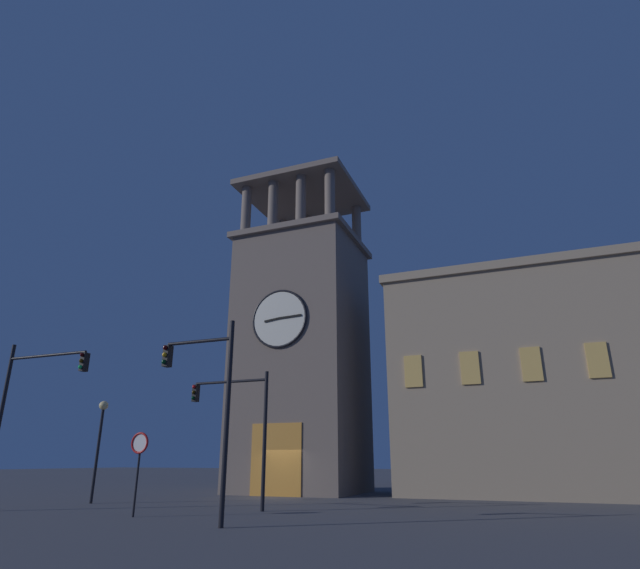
% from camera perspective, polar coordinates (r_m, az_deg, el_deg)
% --- Properties ---
extents(ground_plane, '(200.00, 200.00, 0.00)m').
position_cam_1_polar(ground_plane, '(30.19, -5.16, -22.47)').
color(ground_plane, '#4C4C51').
extents(clocktower, '(8.17, 7.66, 23.22)m').
position_cam_1_polar(clocktower, '(35.26, -2.02, -7.38)').
color(clocktower, '#75665B').
rests_on(clocktower, ground_plane).
extents(adjacent_wing_building, '(22.35, 6.71, 12.75)m').
position_cam_1_polar(adjacent_wing_building, '(32.94, 27.95, -8.92)').
color(adjacent_wing_building, gray).
rests_on(adjacent_wing_building, ground_plane).
extents(traffic_signal_near, '(3.77, 0.41, 5.57)m').
position_cam_1_polar(traffic_signal_near, '(23.09, -8.84, -14.10)').
color(traffic_signal_near, black).
rests_on(traffic_signal_near, ground_plane).
extents(traffic_signal_mid, '(4.42, 0.41, 6.76)m').
position_cam_1_polar(traffic_signal_mid, '(25.23, -29.73, -10.76)').
color(traffic_signal_mid, black).
rests_on(traffic_signal_mid, ground_plane).
extents(traffic_signal_far, '(2.75, 0.41, 6.41)m').
position_cam_1_polar(traffic_signal_far, '(17.77, -12.28, -11.47)').
color(traffic_signal_far, black).
rests_on(traffic_signal_far, ground_plane).
extents(street_lamp, '(0.44, 0.44, 4.75)m').
position_cam_1_polar(street_lamp, '(28.49, -23.12, -14.58)').
color(street_lamp, black).
rests_on(street_lamp, ground_plane).
extents(no_horn_sign, '(0.78, 0.14, 2.93)m').
position_cam_1_polar(no_horn_sign, '(21.18, -19.36, -16.86)').
color(no_horn_sign, black).
rests_on(no_horn_sign, ground_plane).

